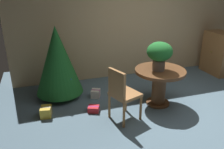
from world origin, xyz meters
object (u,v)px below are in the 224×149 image
at_px(gift_box_gold, 46,112).
at_px(potted_plant, 170,70).
at_px(gift_box_red, 94,109).
at_px(wooden_chair_left, 122,92).
at_px(flower_vase, 160,53).
at_px(holiday_tree, 58,60).
at_px(wooden_cabinet, 219,53).
at_px(round_dining_table, 159,81).
at_px(gift_box_cream, 96,93).

distance_m(gift_box_gold, potted_plant, 3.16).
xyz_separation_m(gift_box_gold, gift_box_red, (0.85, -0.10, -0.04)).
height_order(wooden_chair_left, potted_plant, wooden_chair_left).
xyz_separation_m(flower_vase, gift_box_red, (-1.23, 0.11, -1.00)).
relative_size(flower_vase, holiday_tree, 0.36).
bearing_deg(flower_vase, wooden_cabinet, 24.35).
bearing_deg(potted_plant, gift_box_gold, -163.86).
xyz_separation_m(round_dining_table, wooden_chair_left, (-0.88, -0.32, 0.04)).
bearing_deg(gift_box_red, holiday_tree, 121.83).
relative_size(wooden_chair_left, holiday_tree, 0.64).
height_order(gift_box_red, potted_plant, potted_plant).
relative_size(gift_box_red, potted_plant, 0.63).
xyz_separation_m(round_dining_table, potted_plant, (0.91, 1.08, -0.28)).
relative_size(holiday_tree, gift_box_cream, 5.88).
distance_m(round_dining_table, potted_plant, 1.44).
bearing_deg(gift_box_cream, potted_plant, 11.97).
height_order(round_dining_table, wooden_chair_left, wooden_chair_left).
bearing_deg(gift_box_red, wooden_cabinet, 14.87).
height_order(round_dining_table, potted_plant, round_dining_table).
bearing_deg(round_dining_table, holiday_tree, 152.67).
bearing_deg(wooden_chair_left, round_dining_table, 20.00).
height_order(flower_vase, potted_plant, flower_vase).
bearing_deg(gift_box_red, round_dining_table, -4.46).
bearing_deg(holiday_tree, wooden_chair_left, -53.96).
bearing_deg(holiday_tree, gift_box_gold, -114.65).
bearing_deg(potted_plant, holiday_tree, -176.81).
xyz_separation_m(gift_box_gold, gift_box_cream, (1.03, 0.45, -0.01)).
distance_m(wooden_chair_left, gift_box_cream, 1.10).
relative_size(flower_vase, wooden_chair_left, 0.56).
xyz_separation_m(round_dining_table, gift_box_gold, (-2.13, 0.20, -0.40)).
xyz_separation_m(holiday_tree, gift_box_gold, (-0.33, -0.73, -0.71)).
relative_size(wooden_chair_left, gift_box_cream, 3.75).
bearing_deg(wooden_chair_left, gift_box_gold, 157.26).
relative_size(round_dining_table, flower_vase, 1.78).
relative_size(round_dining_table, gift_box_gold, 3.70).
relative_size(round_dining_table, wooden_cabinet, 0.88).
bearing_deg(gift_box_cream, gift_box_red, -107.92).
relative_size(holiday_tree, gift_box_gold, 5.79).
relative_size(holiday_tree, wooden_cabinet, 1.38).
bearing_deg(potted_plant, wooden_cabinet, -1.10).
height_order(flower_vase, gift_box_red, flower_vase).
relative_size(flower_vase, gift_box_cream, 2.11).
bearing_deg(gift_box_red, gift_box_gold, 173.33).
relative_size(wooden_chair_left, gift_box_red, 3.77).
xyz_separation_m(round_dining_table, gift_box_red, (-1.28, 0.10, -0.44)).
height_order(gift_box_red, wooden_cabinet, wooden_cabinet).
distance_m(flower_vase, gift_box_cream, 1.58).
distance_m(flower_vase, gift_box_red, 1.59).
distance_m(wooden_chair_left, wooden_cabinet, 3.47).
distance_m(holiday_tree, gift_box_gold, 1.07).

